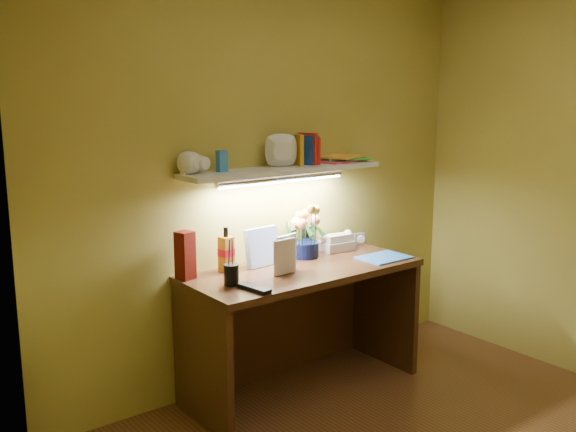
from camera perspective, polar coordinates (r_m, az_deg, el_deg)
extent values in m
cube|color=#38230F|center=(3.83, 1.31, -9.99)|extent=(1.40, 0.60, 0.75)
cube|color=#BABCC0|center=(4.28, 6.32, -2.02)|extent=(0.08, 0.06, 0.08)
cube|color=#550E07|center=(3.50, -9.13, -3.47)|extent=(0.10, 0.10, 0.26)
cylinder|color=black|center=(3.36, -5.07, -4.57)|extent=(0.10, 0.10, 0.19)
cube|color=black|center=(3.29, -3.04, -6.44)|extent=(0.09, 0.21, 0.02)
cube|color=#347BD5|center=(3.95, 8.50, -3.67)|extent=(0.30, 0.22, 0.01)
imported|color=beige|center=(3.50, -1.27, -3.84)|extent=(0.15, 0.02, 0.20)
imported|color=silver|center=(3.53, -0.97, -3.59)|extent=(0.16, 0.04, 0.21)
cube|color=silver|center=(3.74, -0.32, 4.14)|extent=(1.30, 0.25, 0.03)
imported|color=silver|center=(3.41, -8.06, 4.43)|extent=(0.15, 0.15, 0.10)
imported|color=silver|center=(3.43, -7.28, 4.58)|extent=(0.14, 0.14, 0.11)
imported|color=silver|center=(3.71, -0.43, 4.68)|extent=(0.25, 0.25, 0.05)
cube|color=silver|center=(3.45, -9.09, 4.58)|extent=(0.06, 0.06, 0.11)
cube|color=#347BD5|center=(3.53, -5.90, 4.88)|extent=(0.05, 0.04, 0.12)
cube|color=red|center=(3.85, 1.73, 5.99)|extent=(0.06, 0.13, 0.19)
cube|color=orange|center=(3.80, 1.03, 5.88)|extent=(0.06, 0.11, 0.18)
cube|color=#11369B|center=(3.85, 1.44, 5.87)|extent=(0.08, 0.13, 0.18)
cube|color=#2C8D2B|center=(3.88, 2.08, 5.92)|extent=(0.05, 0.12, 0.18)
cube|color=red|center=(3.88, 2.16, 5.82)|extent=(0.04, 0.12, 0.16)
cube|color=#DC4A7F|center=(4.06, 4.41, 4.96)|extent=(0.36, 0.29, 0.01)
cube|color=green|center=(4.07, 5.02, 5.16)|extent=(0.34, 0.29, 0.01)
cube|color=#FFAF3D|center=(4.04, 4.83, 5.31)|extent=(0.31, 0.27, 0.01)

